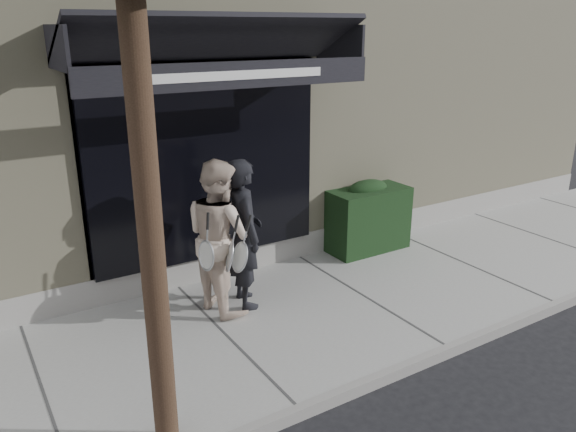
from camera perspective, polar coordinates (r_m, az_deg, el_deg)
ground at (r=7.72m, az=7.36°, el=-8.64°), size 80.00×80.00×0.00m
sidewalk at (r=7.69m, az=7.38°, el=-8.24°), size 20.00×3.00×0.12m
curb at (r=6.72m, az=15.94°, el=-13.02°), size 20.00×0.10×0.14m
building_facade at (r=11.14m, az=-8.84°, el=14.46°), size 14.30×8.04×5.64m
hedge at (r=9.00m, az=7.97°, el=-0.05°), size 1.30×0.70×1.14m
pedestrian_front at (r=7.01m, az=-4.51°, el=-1.82°), size 0.75×0.92×1.91m
pedestrian_back at (r=6.94m, az=-6.95°, el=-2.03°), size 0.84×1.02×1.93m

